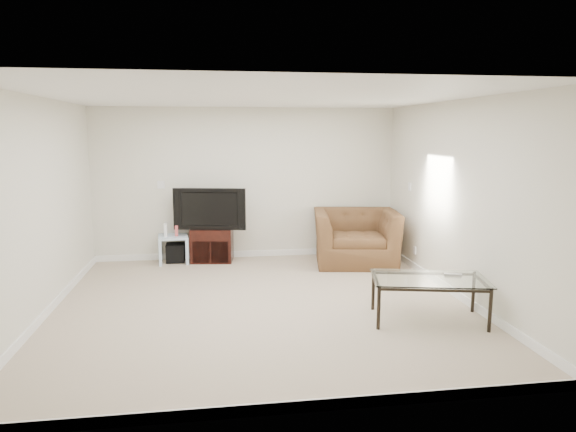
{
  "coord_description": "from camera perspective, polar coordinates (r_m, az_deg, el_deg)",
  "views": [
    {
      "loc": [
        -0.56,
        -6.03,
        2.1
      ],
      "look_at": [
        0.5,
        1.2,
        0.9
      ],
      "focal_mm": 32.0,
      "sensor_mm": 36.0,
      "label": 1
    }
  ],
  "objects": [
    {
      "name": "subwoofer",
      "position": [
        8.58,
        -12.41,
        -3.98
      ],
      "size": [
        0.29,
        0.29,
        0.29
      ],
      "primitive_type": "cube",
      "rotation": [
        0.0,
        0.0,
        0.01
      ],
      "color": "black",
      "rests_on": "floor"
    },
    {
      "name": "side_table",
      "position": [
        8.55,
        -12.6,
        -3.59
      ],
      "size": [
        0.5,
        0.5,
        0.44
      ],
      "primitive_type": null,
      "rotation": [
        0.0,
        0.0,
        0.09
      ],
      "color": "silver",
      "rests_on": "floor"
    },
    {
      "name": "game_case",
      "position": [
        8.47,
        -12.3,
        -1.56
      ],
      "size": [
        0.06,
        0.13,
        0.18
      ],
      "primitive_type": "cube",
      "rotation": [
        0.0,
        0.0,
        0.09
      ],
      "color": "#CC4C4C",
      "rests_on": "side_table"
    },
    {
      "name": "recliner",
      "position": [
        8.3,
        7.56,
        -1.34
      ],
      "size": [
        1.44,
        1.06,
        1.15
      ],
      "primitive_type": "imported",
      "rotation": [
        0.0,
        0.0,
        -0.16
      ],
      "color": "#4B2F20",
      "rests_on": "floor"
    },
    {
      "name": "plate_right_switch",
      "position": [
        8.26,
        13.38,
        3.17
      ],
      "size": [
        0.02,
        0.09,
        0.13
      ],
      "primitive_type": "cube",
      "color": "white",
      "rests_on": "wall_right"
    },
    {
      "name": "floor",
      "position": [
        6.41,
        -2.9,
        -9.81
      ],
      "size": [
        5.0,
        5.0,
        0.0
      ],
      "primitive_type": "plane",
      "color": "tan",
      "rests_on": "ground"
    },
    {
      "name": "remote",
      "position": [
        6.14,
        17.87,
        -6.22
      ],
      "size": [
        0.2,
        0.12,
        0.02
      ],
      "primitive_type": "cube",
      "rotation": [
        0.0,
        0.0,
        -0.34
      ],
      "color": "#B2B2B7",
      "rests_on": "coffee_table"
    },
    {
      "name": "wall_left",
      "position": [
        6.39,
        -25.92,
        0.73
      ],
      "size": [
        0.02,
        5.0,
        2.5
      ],
      "primitive_type": "cube",
      "color": "silver",
      "rests_on": "ground"
    },
    {
      "name": "tv_stand",
      "position": [
        8.51,
        -8.43,
        -3.15
      ],
      "size": [
        0.72,
        0.54,
        0.55
      ],
      "primitive_type": null,
      "rotation": [
        0.0,
        0.0,
        -0.13
      ],
      "color": "black",
      "rests_on": "floor"
    },
    {
      "name": "coffee_table",
      "position": [
        6.04,
        15.32,
        -8.91
      ],
      "size": [
        1.38,
        0.96,
        0.49
      ],
      "primitive_type": null,
      "rotation": [
        0.0,
        0.0,
        -0.22
      ],
      "color": "black",
      "rests_on": "floor"
    },
    {
      "name": "plate_right_outlet",
      "position": [
        8.14,
        13.9,
        -3.72
      ],
      "size": [
        0.02,
        0.08,
        0.12
      ],
      "primitive_type": "cube",
      "color": "white",
      "rests_on": "wall_right"
    },
    {
      "name": "wall_back",
      "position": [
        8.59,
        -4.57,
        3.62
      ],
      "size": [
        5.0,
        0.02,
        2.5
      ],
      "primitive_type": "cube",
      "color": "silver",
      "rests_on": "ground"
    },
    {
      "name": "game_console",
      "position": [
        8.46,
        -13.43,
        -1.51
      ],
      "size": [
        0.05,
        0.15,
        0.2
      ],
      "primitive_type": "cube",
      "rotation": [
        0.0,
        0.0,
        0.0
      ],
      "color": "white",
      "rests_on": "side_table"
    },
    {
      "name": "wall_right",
      "position": [
        6.82,
        18.42,
        1.68
      ],
      "size": [
        0.02,
        5.0,
        2.5
      ],
      "primitive_type": "cube",
      "color": "silver",
      "rests_on": "ground"
    },
    {
      "name": "ceiling",
      "position": [
        6.07,
        -3.1,
        13.08
      ],
      "size": [
        5.0,
        5.0,
        0.0
      ],
      "primitive_type": "plane",
      "color": "white",
      "rests_on": "ground"
    },
    {
      "name": "dvd_player",
      "position": [
        8.44,
        -8.49,
        -1.99
      ],
      "size": [
        0.44,
        0.33,
        0.06
      ],
      "primitive_type": "cube",
      "rotation": [
        0.0,
        0.0,
        -0.13
      ],
      "color": "black",
      "rests_on": "tv_stand"
    },
    {
      "name": "television",
      "position": [
        8.37,
        -8.55,
        0.89
      ],
      "size": [
        1.1,
        0.42,
        0.67
      ],
      "primitive_type": "imported",
      "rotation": [
        0.0,
        0.0,
        -0.19
      ],
      "color": "black",
      "rests_on": "tv_stand"
    },
    {
      "name": "plate_back",
      "position": [
        8.6,
        -13.93,
        3.38
      ],
      "size": [
        0.12,
        0.02,
        0.12
      ],
      "primitive_type": "cube",
      "color": "white",
      "rests_on": "wall_back"
    }
  ]
}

